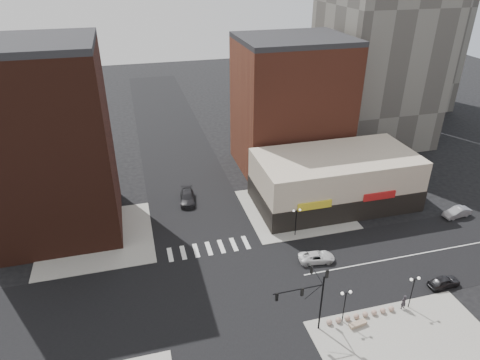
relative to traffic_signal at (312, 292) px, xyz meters
name	(u,v)px	position (x,y,z in m)	size (l,w,h in m)	color
ground	(224,290)	(-7.24, 7.83, -4.96)	(240.00, 240.00, 0.00)	black
road_ew	(224,290)	(-7.24, 7.83, -4.95)	(200.00, 14.00, 0.02)	black
road_ns	(224,290)	(-7.24, 7.83, -4.95)	(14.00, 200.00, 0.02)	black
sidewalk_nw	(97,238)	(-21.74, 22.33, -4.90)	(15.00, 15.00, 0.12)	gray
sidewalk_ne	(295,209)	(7.26, 22.33, -4.90)	(15.00, 15.00, 0.12)	gray
sidewalk_se	(418,357)	(8.76, -6.17, -4.90)	(18.00, 14.00, 0.12)	gray
building_nw	(46,146)	(-26.24, 26.33, 7.54)	(16.00, 15.00, 25.00)	#3B1B12
building_ne_midrise	(291,107)	(11.76, 37.33, 6.04)	(18.00, 15.00, 22.00)	brown
building_ne_row	(334,183)	(13.76, 22.83, -1.66)	(24.20, 12.20, 8.00)	#BAAA94
traffic_signal	(312,292)	(0.00, 0.00, 0.00)	(5.59, 3.09, 7.77)	black
street_lamp_se_a	(345,299)	(3.76, -0.17, -1.67)	(1.22, 0.32, 4.16)	black
street_lamp_se_b	(414,285)	(11.76, -0.17, -1.67)	(1.22, 0.32, 4.16)	black
street_lamp_ne	(296,216)	(4.76, 15.83, -1.67)	(1.22, 0.32, 4.16)	black
bollard_row	(361,315)	(5.94, -0.17, -4.54)	(7.96, 0.61, 0.61)	#9D776C
white_suv	(317,257)	(5.33, 9.94, -4.33)	(2.10, 4.55, 1.26)	silver
dark_sedan_east	(444,282)	(17.81, 1.83, -4.30)	(1.56, 3.89, 1.32)	black
silver_sedan	(457,212)	(29.66, 14.18, -4.25)	(1.52, 4.35, 1.43)	gray
dark_sedan_north	(187,197)	(-8.19, 28.73, -4.18)	(2.18, 5.37, 1.56)	black
pedestrian	(404,302)	(11.01, -0.17, -3.91)	(0.68, 0.44, 1.86)	#28252A
stone_bench	(358,324)	(5.03, -1.17, -4.59)	(2.08, 0.91, 0.47)	#9D856C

